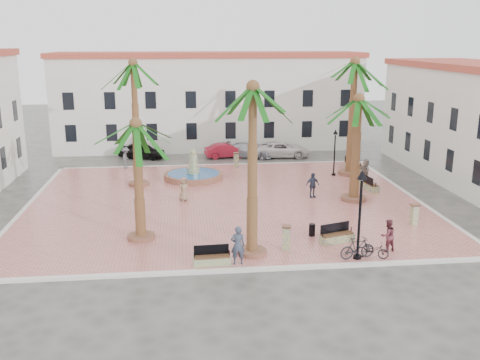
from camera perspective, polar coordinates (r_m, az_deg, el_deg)
The scene contains 35 objects.
ground at distance 36.03m, azimuth -1.58°, elevation -2.51°, with size 120.00×120.00×0.00m, color #56544F.
plaza at distance 36.00m, azimuth -1.58°, elevation -2.39°, with size 26.00×22.00×0.15m, color #D77871.
kerb_n at distance 46.60m, azimuth -2.68°, elevation 1.58°, with size 26.30×0.30×0.16m, color silver.
kerb_s at distance 25.74m, azimuth 0.43°, elevation -9.57°, with size 26.30×0.30×0.16m, color silver.
kerb_e at distance 39.19m, azimuth 17.73°, elevation -1.67°, with size 0.30×22.30×0.16m, color silver.
kerb_w at distance 37.34m, azimuth -21.91°, elevation -2.85°, with size 0.30×22.30×0.16m, color silver.
building_north at distance 54.68m, azimuth -3.34°, elevation 8.51°, with size 30.40×7.40×9.50m.
fountain at distance 41.86m, azimuth -4.99°, elevation 0.57°, with size 4.58×4.58×2.36m.
palm_nw at distance 39.37m, azimuth -11.29°, elevation 10.86°, with size 4.96×4.96×9.29m.
palm_sw at distance 28.39m, azimuth -11.00°, elevation 4.35°, with size 4.88×4.88×6.65m.
palm_s at distance 25.50m, azimuth 1.37°, elevation 7.98°, with size 4.80×4.80×8.72m.
palm_e at distance 35.84m, azimuth 12.50°, elevation 7.07°, with size 5.55×5.55×7.21m.
palm_ne at distance 42.86m, azimuth 12.12°, elevation 10.94°, with size 5.76×5.76×9.30m.
bench_s at distance 26.05m, azimuth -3.02°, elevation -8.47°, with size 1.82×0.64×0.95m.
bench_se at distance 29.26m, azimuth 10.27°, elevation -6.00°, with size 1.99×1.14×1.01m.
bench_e at distance 39.82m, azimuth 13.58°, elevation -0.56°, with size 0.91×2.08×1.06m.
bench_ne at distance 45.87m, azimuth 11.99°, elevation 1.50°, with size 1.21×1.91×0.97m.
lamppost_s at distance 26.43m, azimuth 12.75°, elevation -2.03°, with size 0.49×0.49×4.53m.
lamppost_e at distance 42.94m, azimuth 10.09°, elevation 3.75°, with size 0.40×0.40×3.70m.
bollard_se at distance 27.76m, azimuth 4.96°, elevation -6.10°, with size 0.56×0.56×1.31m.
bollard_n at distance 45.55m, azimuth -0.39°, elevation 2.21°, with size 0.52×0.52×1.25m.
bollard_e at distance 32.92m, azimuth 18.09°, elevation -3.48°, with size 0.51×0.51×1.25m.
litter_bin at distance 29.93m, azimuth 7.69°, elevation -5.30°, with size 0.35×0.35×0.68m, color black.
cyclist_a at distance 25.86m, azimuth -0.24°, elevation -6.97°, with size 0.70×0.46×1.92m, color #343C4F.
bicycle_a at distance 27.54m, azimuth 13.97°, elevation -7.26°, with size 0.55×1.57×0.83m, color black.
cyclist_b at distance 28.42m, azimuth 15.48°, elevation -5.72°, with size 0.83×0.65×1.71m, color brown.
bicycle_b at distance 27.24m, azimuth 12.41°, elevation -7.10°, with size 0.52×1.84×1.10m, color black.
pedestrian_fountain_a at distance 36.05m, azimuth -6.04°, elevation -0.97°, with size 0.80×0.52×1.64m, color #8B7055.
pedestrian_fountain_b at distance 36.95m, azimuth 7.73°, elevation -0.55°, with size 1.02×0.42×1.74m, color #2E364C.
pedestrian_north at distance 45.98m, azimuth -12.08°, elevation 2.32°, with size 1.16×0.67×1.80m, color #525258.
pedestrian_east at distance 41.58m, azimuth 13.22°, elevation 0.97°, with size 1.69×0.54×1.82m, color gray.
car_black at distance 50.40m, azimuth -10.43°, elevation 3.11°, with size 1.72×4.28×1.46m, color black.
car_red at distance 49.89m, azimuth -1.41°, elevation 3.17°, with size 1.43×4.11×1.35m, color maroon.
car_silver at distance 50.01m, azimuth 0.99°, elevation 3.20°, with size 1.89×4.64×1.35m, color #B1B0B9.
car_white at distance 50.26m, azimuth 4.45°, elevation 3.27°, with size 2.40×5.21×1.45m, color white.
Camera 1 is at (-2.72, -34.30, 10.67)m, focal length 40.00 mm.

